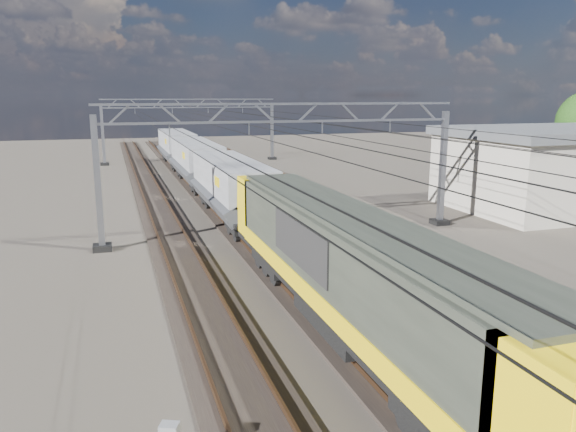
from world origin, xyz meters
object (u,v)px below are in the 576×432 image
object	(u,v)px
catenary_gantry_far	(191,128)
hopper_wagon_lead	(231,184)
catenary_gantry_mid	(286,165)
locomotive	(351,267)
hopper_wagon_third	(177,145)
hopper_wagon_mid	(196,159)

from	to	relation	value
catenary_gantry_far	hopper_wagon_lead	bearing A→B (deg)	-93.66
catenary_gantry_mid	hopper_wagon_lead	bearing A→B (deg)	113.01
hopper_wagon_lead	locomotive	bearing A→B (deg)	-90.00
hopper_wagon_lead	catenary_gantry_mid	bearing A→B (deg)	-66.99
hopper_wagon_third	locomotive	bearing A→B (deg)	-90.00
locomotive	hopper_wagon_third	world-z (taller)	locomotive
catenary_gantry_far	locomotive	bearing A→B (deg)	-92.34
catenary_gantry_far	hopper_wagon_lead	size ratio (longest dim) A/B	1.53
catenary_gantry_mid	catenary_gantry_far	xyz separation A→B (m)	(0.00, 36.00, 0.00)
hopper_wagon_mid	hopper_wagon_third	bearing A→B (deg)	90.00
catenary_gantry_far	hopper_wagon_mid	bearing A→B (deg)	-96.68
catenary_gantry_far	locomotive	distance (m)	49.05
locomotive	hopper_wagon_lead	distance (m)	17.70
locomotive	hopper_wagon_mid	distance (m)	31.90
hopper_wagon_lead	hopper_wagon_third	xyz separation A→B (m)	(0.00, 28.40, 0.00)
catenary_gantry_far	hopper_wagon_mid	xyz separation A→B (m)	(-2.00, -17.09, -1.67)
catenary_gantry_mid	hopper_wagon_mid	distance (m)	19.09
locomotive	hopper_wagon_mid	xyz separation A→B (m)	(-0.00, 31.90, -0.09)
catenary_gantry_far	hopper_wagon_third	distance (m)	3.89
hopper_wagon_mid	locomotive	bearing A→B (deg)	-90.00
locomotive	hopper_wagon_third	bearing A→B (deg)	90.00
catenary_gantry_mid	hopper_wagon_lead	size ratio (longest dim) A/B	1.53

